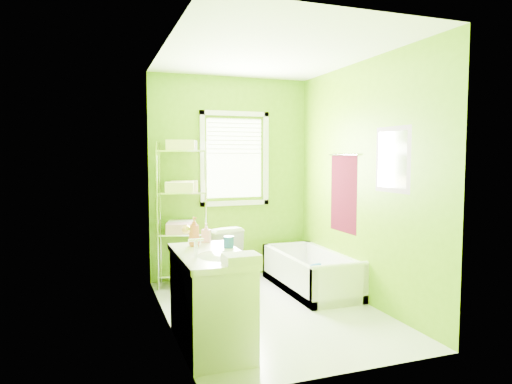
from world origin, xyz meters
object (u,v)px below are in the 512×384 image
object	(u,v)px
toilet	(215,255)
vanity	(211,296)
bathtub	(311,277)
wire_shelf_unit	(183,197)

from	to	relation	value
toilet	vanity	distance (m)	1.85
bathtub	wire_shelf_unit	bearing A→B (deg)	154.59
bathtub	toilet	world-z (taller)	toilet
bathtub	vanity	bearing A→B (deg)	-142.33
bathtub	vanity	distance (m)	1.92
toilet	vanity	size ratio (longest dim) A/B	0.70
vanity	wire_shelf_unit	size ratio (longest dim) A/B	0.59
toilet	wire_shelf_unit	size ratio (longest dim) A/B	0.42
toilet	bathtub	bearing A→B (deg)	132.67
toilet	vanity	xyz separation A→B (m)	(-0.50, -1.79, 0.05)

